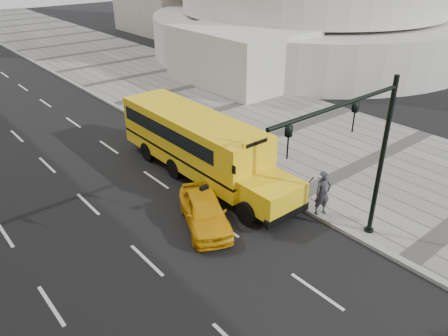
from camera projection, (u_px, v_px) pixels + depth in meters
ground at (109, 197)px, 19.85m from camera, size 140.00×140.00×0.00m
sidewalk_museum at (289, 131)px, 26.64m from camera, size 12.00×140.00×0.15m
curb_museum at (212, 158)px, 23.23m from camera, size 0.30×140.00×0.15m
school_bus at (196, 140)px, 21.14m from camera, size 2.96×11.56×3.19m
taxi_near at (205, 211)px, 17.55m from camera, size 3.09×4.27×1.35m
pedestrian at (323, 193)px, 17.93m from camera, size 0.83×0.69×1.94m
traffic_signal at (362, 150)px, 14.63m from camera, size 6.18×0.36×6.40m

